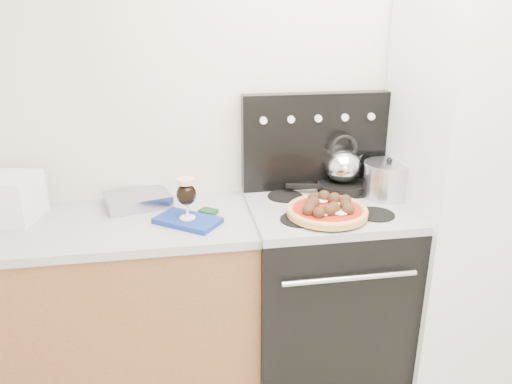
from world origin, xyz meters
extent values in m
cube|color=silver|center=(0.00, 1.50, 1.25)|extent=(3.50, 0.01, 2.50)
cube|color=brown|center=(-1.02, 1.20, 0.43)|extent=(1.45, 0.60, 0.86)
cube|color=#B2B2B2|center=(-1.02, 1.20, 0.88)|extent=(1.48, 0.63, 0.04)
cube|color=black|center=(0.08, 1.18, 0.44)|extent=(0.76, 0.65, 0.88)
cube|color=#ADADB2|center=(0.08, 1.18, 0.90)|extent=(0.76, 0.65, 0.04)
cube|color=black|center=(0.08, 1.45, 1.17)|extent=(0.76, 0.08, 0.50)
cube|color=silver|center=(0.78, 1.15, 0.95)|extent=(0.64, 0.68, 1.90)
cube|color=#B8B7CF|center=(-0.84, 1.38, 0.93)|extent=(0.35, 0.30, 0.06)
cube|color=navy|center=(-0.60, 1.12, 0.91)|extent=(0.33, 0.30, 0.02)
cylinder|color=black|center=(0.03, 1.04, 0.93)|extent=(0.38, 0.38, 0.01)
cylinder|color=black|center=(0.21, 1.36, 0.94)|extent=(0.30, 0.30, 0.05)
cylinder|color=silver|center=(0.41, 1.24, 1.00)|extent=(0.24, 0.24, 0.17)
camera|label=1|loc=(-0.64, -0.98, 1.83)|focal=35.00mm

